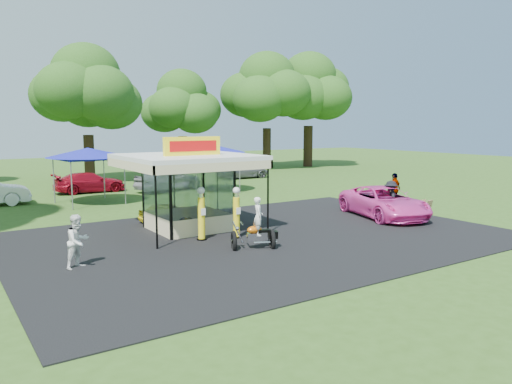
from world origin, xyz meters
TOP-DOWN VIEW (x-y plane):
  - ground at (0.00, 0.00)m, footprint 120.00×120.00m
  - asphalt_apron at (0.00, 2.00)m, footprint 20.00×14.00m
  - gas_station_kiosk at (-2.00, 4.99)m, footprint 5.40×5.40m
  - gas_pump_left at (-2.47, 2.84)m, footprint 0.41×0.41m
  - gas_pump_right at (-1.08, 2.39)m, footprint 0.40×0.40m
  - motorcycle at (-1.38, 0.44)m, footprint 1.83×1.40m
  - spare_tires at (-2.58, 3.95)m, footprint 1.04×0.93m
  - a_frame_sign at (9.48, 1.14)m, footprint 0.51×0.49m
  - kiosk_car at (-2.00, 7.20)m, footprint 2.82×1.13m
  - pink_sedan at (7.61, 2.27)m, footprint 4.08×6.14m
  - spectator_west at (-7.64, 1.60)m, footprint 1.10×1.02m
  - spectator_east_a at (8.09, 2.27)m, footprint 1.34×1.34m
  - spectator_east_b at (10.92, 4.47)m, footprint 1.19×0.68m
  - bg_car_b at (-2.22, 20.08)m, footprint 4.82×1.98m
  - bg_car_c at (2.70, 17.94)m, footprint 5.47×3.58m
  - bg_car_d at (11.57, 22.09)m, footprint 4.75×2.33m
  - tent_west at (-3.60, 15.07)m, footprint 4.77×4.77m
  - tent_east at (5.15, 15.90)m, footprint 4.72×4.72m
  - oak_far_c at (-0.44, 26.53)m, footprint 9.23×9.23m
  - oak_far_d at (9.62, 30.10)m, footprint 8.23×8.23m
  - oak_far_e at (18.60, 28.50)m, footprint 10.00×10.00m
  - oak_far_f at (24.18, 28.46)m, footprint 10.21×10.21m

SIDE VIEW (x-z plane):
  - ground at x=0.00m, z-range 0.00..0.00m
  - asphalt_apron at x=0.00m, z-range 0.00..0.04m
  - spare_tires at x=-2.58m, z-range -0.01..0.83m
  - a_frame_sign at x=9.48m, z-range 0.01..0.89m
  - kiosk_car at x=-2.00m, z-range 0.00..0.96m
  - bg_car_d at x=11.57m, z-range 0.00..1.30m
  - bg_car_b at x=-2.22m, z-range 0.00..1.39m
  - pink_sedan at x=7.61m, z-range 0.00..1.57m
  - motorcycle at x=-1.38m, z-range -0.23..1.85m
  - bg_car_c at x=2.70m, z-range 0.00..1.73m
  - spectator_west at x=-7.64m, z-range 0.00..1.80m
  - spectator_east_a at x=8.09m, z-range 0.00..1.86m
  - spectator_east_b at x=10.92m, z-range 0.00..1.91m
  - gas_pump_right at x=-1.08m, z-range -0.04..2.11m
  - gas_pump_left at x=-2.47m, z-range -0.05..2.17m
  - gas_station_kiosk at x=-2.00m, z-range -0.31..3.87m
  - tent_east at x=5.15m, z-range 1.34..4.64m
  - tent_west at x=-3.60m, z-range 1.35..4.69m
  - oak_far_d at x=9.62m, z-range 1.35..11.15m
  - oak_far_c at x=-0.44m, z-range 1.46..12.34m
  - oak_far_e at x=18.60m, z-range 1.65..13.55m
  - oak_far_f at x=24.18m, z-range 1.75..14.05m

